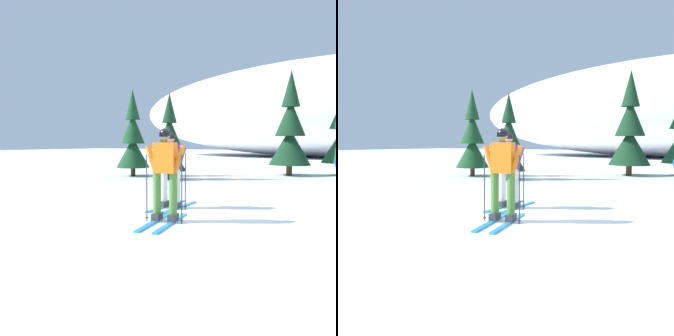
{
  "view_description": "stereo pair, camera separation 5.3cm",
  "coord_description": "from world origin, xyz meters",
  "views": [
    {
      "loc": [
        2.84,
        -5.99,
        1.47
      ],
      "look_at": [
        -0.92,
        -0.14,
        0.95
      ],
      "focal_mm": 36.76,
      "sensor_mm": 36.0,
      "label": 1
    },
    {
      "loc": [
        2.89,
        -5.96,
        1.47
      ],
      "look_at": [
        -0.92,
        -0.14,
        0.95
      ],
      "focal_mm": 36.76,
      "sensor_mm": 36.0,
      "label": 2
    }
  ],
  "objects": [
    {
      "name": "skier_purple_jacket",
      "position": [
        -1.23,
        0.45,
        0.88
      ],
      "size": [
        0.78,
        1.68,
        1.69
      ],
      "color": "#2893CC",
      "rests_on": "ground"
    },
    {
      "name": "pine_tree_center_right",
      "position": [
        -0.88,
        9.81,
        1.95
      ],
      "size": [
        1.8,
        1.8,
        4.66
      ],
      "color": "#47301E",
      "rests_on": "ground"
    },
    {
      "name": "skier_orange_jacket",
      "position": [
        -0.6,
        -0.73,
        0.9
      ],
      "size": [
        0.8,
        1.7,
        1.73
      ],
      "color": "#2893CC",
      "rests_on": "ground"
    },
    {
      "name": "ground_plane",
      "position": [
        0.0,
        0.0,
        0.0
      ],
      "size": [
        120.0,
        120.0,
        0.0
      ],
      "primitive_type": "plane",
      "color": "white"
    },
    {
      "name": "snow_ridge_background",
      "position": [
        -2.1,
        31.36,
        4.74
      ],
      "size": [
        41.54,
        20.14,
        9.49
      ],
      "primitive_type": "ellipsoid",
      "color": "white",
      "rests_on": "ground"
    },
    {
      "name": "pine_tree_far_left",
      "position": [
        -6.59,
        5.84,
        1.58
      ],
      "size": [
        1.46,
        1.46,
        3.77
      ],
      "color": "#47301E",
      "rests_on": "ground"
    },
    {
      "name": "pine_tree_center_left",
      "position": [
        -4.48,
        5.5,
        1.43
      ],
      "size": [
        1.32,
        1.32,
        3.43
      ],
      "color": "#47301E",
      "rests_on": "ground"
    }
  ]
}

